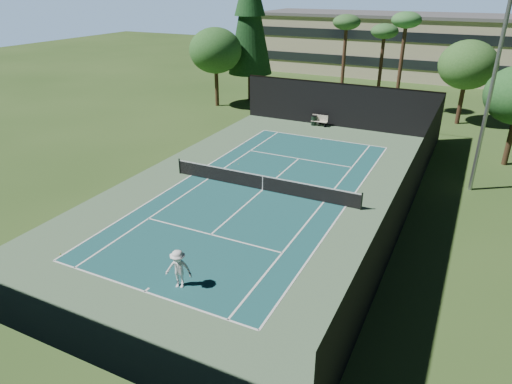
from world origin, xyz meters
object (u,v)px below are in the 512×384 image
tennis_ball_c (280,172)px  park_bench (320,120)px  tennis_ball_b (226,171)px  trash_bin (314,120)px  tennis_net (263,182)px  player (179,269)px  tennis_ball_d (238,164)px  tennis_ball_a (60,254)px

tennis_ball_c → park_bench: 12.25m
tennis_ball_b → tennis_ball_c: tennis_ball_b is taller
tennis_ball_c → trash_bin: bearing=98.3°
tennis_net → player: 10.95m
tennis_ball_d → trash_bin: size_ratio=0.07×
tennis_net → tennis_ball_a: tennis_net is taller
player → tennis_ball_b: bearing=94.5°
tennis_ball_c → tennis_ball_d: tennis_ball_d is taller
tennis_ball_c → tennis_ball_a: bearing=-110.3°
tennis_ball_a → tennis_ball_c: tennis_ball_a is taller
tennis_ball_b → tennis_ball_a: bearing=-98.3°
tennis_ball_c → park_bench: park_bench is taller
player → tennis_ball_c: bearing=78.9°
tennis_ball_d → tennis_ball_a: bearing=-98.2°
tennis_net → tennis_ball_a: 12.66m
tennis_net → park_bench: (-1.47, 15.48, -0.01)m
tennis_ball_d → trash_bin: bearing=82.8°
tennis_ball_a → tennis_net: bearing=63.5°
tennis_ball_c → tennis_ball_d: bearing=179.9°
player → tennis_ball_c: player is taller
tennis_ball_d → tennis_net: bearing=-43.1°
tennis_ball_a → trash_bin: size_ratio=0.07×
player → tennis_ball_b: size_ratio=26.36×
tennis_ball_b → park_bench: 13.92m
player → park_bench: bearing=79.0°
tennis_ball_d → park_bench: 12.35m
park_bench → tennis_ball_d: bearing=-99.7°
park_bench → trash_bin: park_bench is taller
tennis_net → trash_bin: tennis_net is taller
trash_bin → tennis_ball_a: bearing=-97.7°
tennis_ball_c → tennis_ball_d: size_ratio=0.96×
trash_bin → park_bench: bearing=3.9°
tennis_ball_a → tennis_ball_b: (1.91, 13.08, 0.00)m
player → tennis_ball_a: player is taller
tennis_ball_a → tennis_ball_d: size_ratio=1.10×
tennis_net → tennis_ball_d: bearing=136.9°
tennis_ball_d → player: bearing=-71.7°
tennis_net → tennis_ball_d: (-3.54, 3.31, -0.53)m
tennis_ball_c → trash_bin: size_ratio=0.06×
tennis_net → tennis_ball_a: size_ratio=189.93×
tennis_net → tennis_ball_c: 3.36m
player → park_bench: 26.50m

